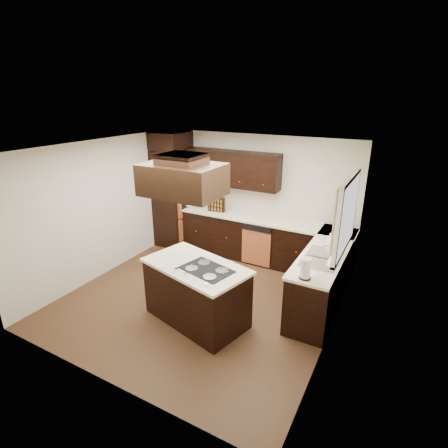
{
  "coord_description": "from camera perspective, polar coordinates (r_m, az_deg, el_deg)",
  "views": [
    {
      "loc": [
        2.76,
        -4.29,
        3.23
      ],
      "look_at": [
        0.1,
        0.6,
        1.15
      ],
      "focal_mm": 28.0,
      "sensor_mm": 36.0,
      "label": 1
    }
  ],
  "objects": [
    {
      "name": "base_cabinets_right",
      "position": [
        5.97,
        16.08,
        -8.26
      ],
      "size": [
        0.6,
        2.4,
        0.88
      ],
      "primitive_type": "cube",
      "color": "black",
      "rests_on": "floor"
    },
    {
      "name": "cooktop",
      "position": [
        4.93,
        -2.85,
        -7.43
      ],
      "size": [
        0.8,
        0.63,
        0.01
      ],
      "primitive_type": "cube",
      "rotation": [
        0.0,
        0.0,
        -0.25
      ],
      "color": "black",
      "rests_on": "island_top"
    },
    {
      "name": "ceiling",
      "position": [
        5.15,
        -4.27,
        12.39
      ],
      "size": [
        4.2,
        4.2,
        0.02
      ],
      "primitive_type": "cube",
      "color": "white",
      "rests_on": "ground"
    },
    {
      "name": "mixing_bowl",
      "position": [
        7.59,
        -5.27,
        2.93
      ],
      "size": [
        0.25,
        0.25,
        0.06
      ],
      "primitive_type": "imported",
      "rotation": [
        0.0,
        0.0,
        -0.01
      ],
      "color": "white",
      "rests_on": "countertop_back"
    },
    {
      "name": "hood_duct",
      "position": [
        4.66,
        -6.9,
        10.51
      ],
      "size": [
        0.55,
        0.5,
        0.13
      ],
      "primitive_type": "cube",
      "color": "black",
      "rests_on": "ceiling"
    },
    {
      "name": "countertop_back",
      "position": [
        7.05,
        4.14,
        1.15
      ],
      "size": [
        2.93,
        0.63,
        0.04
      ],
      "primitive_type": "cube",
      "color": "#F3ECCC",
      "rests_on": "base_cabinets_back"
    },
    {
      "name": "oven_column",
      "position": [
        7.82,
        -8.24,
        4.18
      ],
      "size": [
        0.65,
        0.75,
        2.12
      ],
      "primitive_type": "cube",
      "color": "black",
      "rests_on": "floor"
    },
    {
      "name": "blender_base",
      "position": [
        7.56,
        -3.73,
        3.06
      ],
      "size": [
        0.15,
        0.15,
        0.1
      ],
      "primitive_type": "cylinder",
      "color": "silver",
      "rests_on": "countertop_back"
    },
    {
      "name": "window_frame",
      "position": [
        5.14,
        19.41,
        1.37
      ],
      "size": [
        0.06,
        1.32,
        1.12
      ],
      "primitive_type": "cube",
      "color": "white",
      "rests_on": "wall_right"
    },
    {
      "name": "wall_right",
      "position": [
        4.77,
        18.14,
        -5.15
      ],
      "size": [
        0.02,
        4.2,
        2.5
      ],
      "primitive_type": "cube",
      "color": "beige",
      "rests_on": "ground"
    },
    {
      "name": "curtain_right",
      "position": [
        5.53,
        19.63,
        3.2
      ],
      "size": [
        0.02,
        0.34,
        0.9
      ],
      "primitive_type": "cube",
      "color": "beige",
      "rests_on": "wall_right"
    },
    {
      "name": "range_hood",
      "position": [
        4.71,
        -6.75,
        7.21
      ],
      "size": [
        1.05,
        0.72,
        0.42
      ],
      "primitive_type": "cube",
      "color": "black",
      "rests_on": "ceiling"
    },
    {
      "name": "window_pane",
      "position": [
        5.13,
        19.71,
        1.31
      ],
      "size": [
        0.0,
        1.2,
        1.0
      ],
      "primitive_type": "cube",
      "color": "white",
      "rests_on": "wall_right"
    },
    {
      "name": "island",
      "position": [
        5.31,
        -4.49,
        -11.28
      ],
      "size": [
        1.64,
        1.15,
        0.88
      ],
      "primitive_type": "cube",
      "rotation": [
        0.0,
        0.0,
        -0.25
      ],
      "color": "black",
      "rests_on": "floor"
    },
    {
      "name": "paper_towel",
      "position": [
        4.76,
        13.18,
        -7.11
      ],
      "size": [
        0.15,
        0.15,
        0.3
      ],
      "primitive_type": "cylinder",
      "rotation": [
        0.0,
        0.0,
        -0.14
      ],
      "color": "white",
      "rests_on": "countertop_right"
    },
    {
      "name": "wall_left",
      "position": [
        6.79,
        -19.18,
        2.36
      ],
      "size": [
        0.02,
        4.2,
        2.5
      ],
      "primitive_type": "cube",
      "color": "beige",
      "rests_on": "ground"
    },
    {
      "name": "countertop_right",
      "position": [
        5.77,
        16.38,
        -4.22
      ],
      "size": [
        0.63,
        2.4,
        0.04
      ],
      "primitive_type": "cube",
      "color": "#F3ECCC",
      "rests_on": "base_cabinets_right"
    },
    {
      "name": "island_top",
      "position": [
        5.09,
        -4.64,
        -6.87
      ],
      "size": [
        1.71,
        1.22,
        0.04
      ],
      "primitive_type": "cube",
      "rotation": [
        0.0,
        0.0,
        -0.25
      ],
      "color": "#F3ECCC",
      "rests_on": "island"
    },
    {
      "name": "blender_pitcher",
      "position": [
        7.51,
        -3.76,
        4.37
      ],
      "size": [
        0.13,
        0.13,
        0.26
      ],
      "primitive_type": "cone",
      "color": "silver",
      "rests_on": "blender_base"
    },
    {
      "name": "spice_rack",
      "position": [
        7.27,
        -1.23,
        3.21
      ],
      "size": [
        0.37,
        0.15,
        0.3
      ],
      "primitive_type": "cube",
      "rotation": [
        0.0,
        0.0,
        0.18
      ],
      "color": "black",
      "rests_on": "countertop_back"
    },
    {
      "name": "sink_rim",
      "position": [
        5.45,
        15.72,
        -5.4
      ],
      "size": [
        0.52,
        0.84,
        0.01
      ],
      "primitive_type": "cube",
      "color": "silver",
      "rests_on": "countertop_right"
    },
    {
      "name": "wall_front",
      "position": [
        4.04,
        -20.38,
        -10.34
      ],
      "size": [
        4.2,
        0.02,
        2.5
      ],
      "primitive_type": "cube",
      "color": "beige",
      "rests_on": "ground"
    },
    {
      "name": "dishwasher_front",
      "position": [
        6.89,
        5.28,
        -3.87
      ],
      "size": [
        0.6,
        0.05,
        0.72
      ],
      "primitive_type": "cube",
      "color": "#B75B31",
      "rests_on": "floor"
    },
    {
      "name": "wall_oven_face",
      "position": [
        7.61,
        -6.14,
        4.28
      ],
      "size": [
        0.05,
        0.62,
        0.78
      ],
      "primitive_type": "cube",
      "color": "#B75B31",
      "rests_on": "oven_column"
    },
    {
      "name": "wall_back",
      "position": [
        7.25,
        5.04,
        4.56
      ],
      "size": [
        4.2,
        0.02,
        2.5
      ],
      "primitive_type": "cube",
      "color": "beige",
      "rests_on": "ground"
    },
    {
      "name": "floor",
      "position": [
        6.04,
        -3.63,
        -11.98
      ],
      "size": [
        4.2,
        4.2,
        0.02
      ],
      "primitive_type": "cube",
      "color": "brown",
      "rests_on": "ground"
    },
    {
      "name": "base_cabinets_back",
      "position": [
        7.23,
        4.1,
        -2.25
      ],
      "size": [
        2.93,
        0.6,
        0.88
      ],
      "primitive_type": "cube",
      "color": "black",
      "rests_on": "floor"
    },
    {
      "name": "soap_bottle",
      "position": [
        5.96,
        16.95,
        -2.28
      ],
      "size": [
        0.11,
        0.11,
        0.19
      ],
      "primitive_type": "imported",
      "rotation": [
        0.0,
        0.0,
        -0.29
      ],
      "color": "white",
      "rests_on": "countertop_right"
    },
    {
      "name": "curtain_left",
      "position": [
        4.74,
        17.86,
        0.6
      ],
      "size": [
        0.02,
        0.34,
        0.9
      ],
      "primitive_type": "cube",
      "color": "beige",
      "rests_on": "wall_right"
    },
    {
      "name": "upper_cabinets",
      "position": [
        7.13,
        1.39,
        9.01
      ],
      "size": [
        2.0,
        0.34,
        0.72
      ],
      "primitive_type": "cube",
      "color": "black",
      "rests_on": "wall_back"
    }
  ]
}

